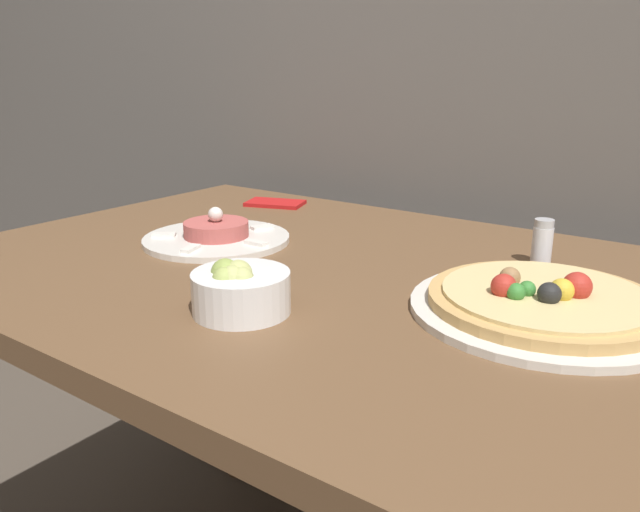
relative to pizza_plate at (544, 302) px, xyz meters
The scene contains 6 objects.
dining_table 0.32m from the pizza_plate, behind, with size 1.26×0.82×0.80m.
pizza_plate is the anchor object (origin of this frame).
tartare_plate 0.56m from the pizza_plate, behind, with size 0.25×0.25×0.06m.
small_bowl 0.37m from the pizza_plate, 144.84° to the right, with size 0.12×0.12×0.07m.
napkin 0.72m from the pizza_plate, 156.66° to the left, with size 0.14×0.11×0.01m.
salt_shaker 0.20m from the pizza_plate, 108.29° to the left, with size 0.03×0.03×0.07m.
Camera 1 is at (0.49, -0.31, 1.09)m, focal length 35.00 mm.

